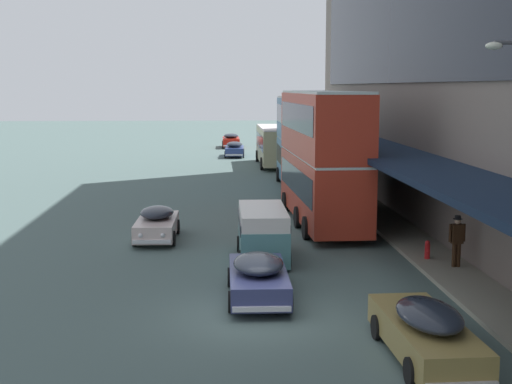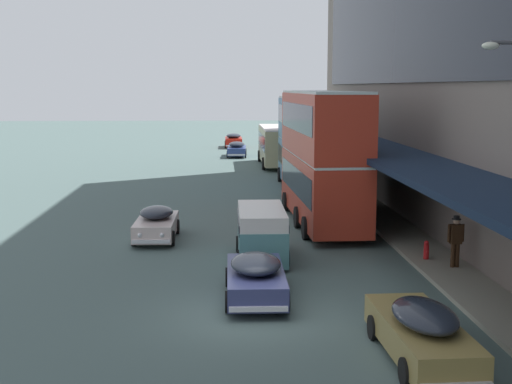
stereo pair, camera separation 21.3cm
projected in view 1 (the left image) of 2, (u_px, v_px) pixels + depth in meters
ground at (261, 317)px, 20.36m from camera, size 240.00×240.00×0.00m
transit_bus_kerbside_front at (274, 143)px, 59.09m from camera, size 2.73×9.83×3.23m
transit_bus_kerbside_rear at (322, 153)px, 33.67m from camera, size 3.02×11.07×6.32m
transit_bus_kerbside_far at (302, 140)px, 45.50m from camera, size 2.85×10.41×5.87m
sedan_oncoming_rear at (157, 223)px, 30.54m from camera, size 1.82×4.30×1.41m
sedan_trailing_near at (231, 140)px, 77.09m from camera, size 1.93×4.49×1.53m
sedan_second_near at (426, 331)px, 17.02m from camera, size 1.87×4.99×1.46m
sedan_trailing_mid at (258, 276)px, 21.95m from camera, size 1.93×4.60×1.45m
sedan_oncoming_front at (235, 149)px, 67.00m from camera, size 1.96×4.70×1.43m
vw_van at (263, 230)px, 27.14m from camera, size 1.95×4.57×1.96m
pedestrian_at_kerb at (457, 238)px, 25.26m from camera, size 0.62×0.33×1.86m
fire_hydrant at (427, 250)px, 26.56m from camera, size 0.20×0.40×0.70m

